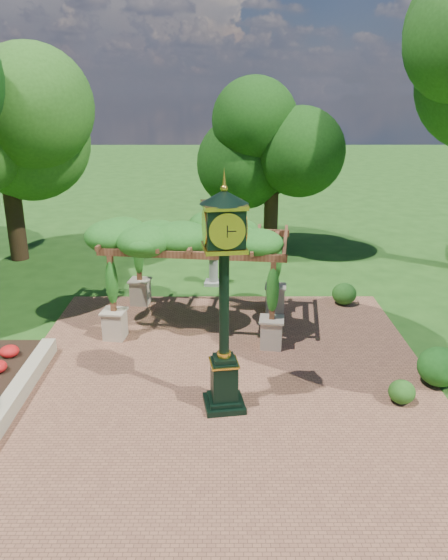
{
  "coord_description": "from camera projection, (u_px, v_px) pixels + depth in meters",
  "views": [
    {
      "loc": [
        -0.03,
        -10.02,
        6.59
      ],
      "look_at": [
        0.0,
        2.5,
        2.2
      ],
      "focal_mm": 35.0,
      "sensor_mm": 36.0,
      "label": 1
    }
  ],
  "objects": [
    {
      "name": "ground",
      "position": [
        224.0,
        416.0,
        11.63
      ],
      "size": [
        120.0,
        120.0,
        0.0
      ],
      "primitive_type": "plane",
      "color": "#1E4714",
      "rests_on": "ground"
    },
    {
      "name": "brick_plaza",
      "position": [
        224.0,
        391.0,
        12.57
      ],
      "size": [
        10.0,
        12.0,
        0.04
      ],
      "primitive_type": "cube",
      "color": "brown",
      "rests_on": "ground"
    },
    {
      "name": "border_wall",
      "position": [
        16.0,
        396.0,
        12.03
      ],
      "size": [
        0.35,
        5.0,
        0.4
      ],
      "primitive_type": "cube",
      "color": "#C6B793",
      "rests_on": "ground"
    },
    {
      "name": "pedestal_clock",
      "position": [
        224.0,
        283.0,
        10.97
      ],
      "size": [
        1.09,
        1.09,
        4.84
      ],
      "rotation": [
        0.0,
        0.0,
        0.15
      ],
      "color": "black",
      "rests_on": "brick_plaza"
    },
    {
      "name": "pergola",
      "position": [
        199.0,
        240.0,
        15.31
      ],
      "size": [
        5.38,
        3.77,
        3.16
      ],
      "rotation": [
        0.0,
        0.0,
        -0.13
      ],
      "color": "tan",
      "rests_on": "brick_plaza"
    },
    {
      "name": "sundial",
      "position": [
        213.0,
        271.0,
        19.34
      ],
      "size": [
        0.67,
        0.67,
        1.11
      ],
      "rotation": [
        0.0,
        0.0,
        -0.09
      ],
      "color": "gray",
      "rests_on": "ground"
    },
    {
      "name": "shrub_front",
      "position": [
        402.0,
        392.0,
        11.98
      ],
      "size": [
        0.73,
        0.73,
        0.53
      ],
      "primitive_type": "ellipsoid",
      "rotation": [
        0.0,
        0.0,
        0.28
      ],
      "color": "#225117",
      "rests_on": "brick_plaza"
    },
    {
      "name": "shrub_mid",
      "position": [
        440.0,
        367.0,
        12.66
      ],
      "size": [
        1.3,
        1.3,
        0.91
      ],
      "primitive_type": "ellipsoid",
      "rotation": [
        0.0,
        0.0,
        0.34
      ],
      "color": "#1D5919",
      "rests_on": "brick_plaza"
    },
    {
      "name": "shrub_back",
      "position": [
        344.0,
        294.0,
        17.48
      ],
      "size": [
        0.85,
        0.85,
        0.7
      ],
      "primitive_type": "ellipsoid",
      "rotation": [
        0.0,
        0.0,
        0.1
      ],
      "color": "#235819",
      "rests_on": "brick_plaza"
    },
    {
      "name": "tree_west_far",
      "position": [
        3.0,
        129.0,
        20.7
      ],
      "size": [
        4.38,
        4.38,
        7.53
      ],
      "color": "#312113",
      "rests_on": "ground"
    },
    {
      "name": "tree_north",
      "position": [
        273.0,
        143.0,
        21.68
      ],
      "size": [
        3.74,
        3.74,
        6.68
      ],
      "color": "#312113",
      "rests_on": "ground"
    }
  ]
}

